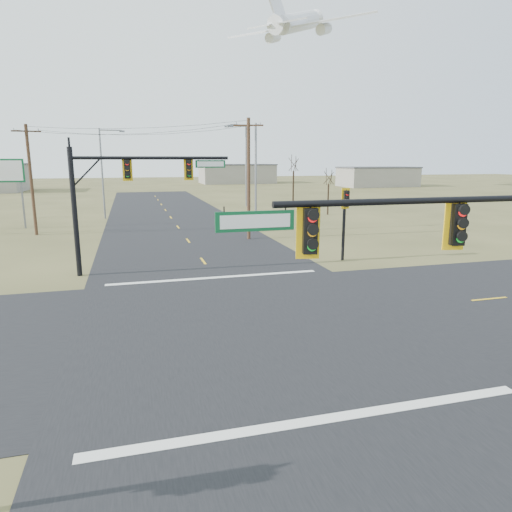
{
  "coord_description": "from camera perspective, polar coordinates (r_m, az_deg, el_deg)",
  "views": [
    {
      "loc": [
        -4.44,
        -17.31,
        6.62
      ],
      "look_at": [
        0.6,
        1.0,
        2.58
      ],
      "focal_mm": 32.0,
      "sensor_mm": 36.0,
      "label": 1
    }
  ],
  "objects": [
    {
      "name": "warehouse_right",
      "position": [
        118.4,
        14.95,
        9.49
      ],
      "size": [
        18.0,
        10.0,
        4.5
      ],
      "primitive_type": "cube",
      "color": "gray",
      "rests_on": "ground"
    },
    {
      "name": "warehouse_mid",
      "position": [
        130.73,
        -2.42,
        10.19
      ],
      "size": [
        20.0,
        12.0,
        5.0
      ],
      "primitive_type": "cube",
      "color": "gray",
      "rests_on": "ground"
    },
    {
      "name": "ground",
      "position": [
        19.05,
        -0.96,
        -8.32
      ],
      "size": [
        320.0,
        320.0,
        0.0
      ],
      "primitive_type": "plane",
      "color": "olive",
      "rests_on": "ground"
    },
    {
      "name": "highway_sign",
      "position": [
        50.11,
        -28.85,
        8.31
      ],
      "size": [
        3.56,
        0.29,
        6.67
      ],
      "rotation": [
        0.0,
        0.0,
        -0.06
      ],
      "color": "slate",
      "rests_on": "ground"
    },
    {
      "name": "streetlight_b",
      "position": [
        65.57,
        -1.46,
        11.77
      ],
      "size": [
        3.14,
        0.31,
        11.31
      ],
      "rotation": [
        0.0,
        0.0,
        0.04
      ],
      "color": "slate",
      "rests_on": "ground"
    },
    {
      "name": "utility_pole_far",
      "position": [
        44.81,
        -26.31,
        8.67
      ],
      "size": [
        2.32,
        0.53,
        9.56
      ],
      "rotation": [
        0.0,
        0.0,
        0.18
      ],
      "color": "#4B2F20",
      "rests_on": "ground"
    },
    {
      "name": "stop_bar_near",
      "position": [
        12.62,
        8.11,
        -19.59
      ],
      "size": [
        12.0,
        0.4,
        0.01
      ],
      "primitive_type": "cube",
      "color": "silver",
      "rests_on": "road_ns"
    },
    {
      "name": "streetlight_c",
      "position": [
        54.53,
        -18.48,
        10.32
      ],
      "size": [
        2.78,
        0.36,
        9.96
      ],
      "rotation": [
        0.0,
        0.0,
        0.22
      ],
      "color": "slate",
      "rests_on": "ground"
    },
    {
      "name": "road_ns",
      "position": [
        19.05,
        -0.96,
        -8.29
      ],
      "size": [
        14.0,
        160.0,
        0.02
      ],
      "primitive_type": "cube",
      "color": "black",
      "rests_on": "ground"
    },
    {
      "name": "pedestal_signal_ne",
      "position": [
        30.45,
        11.1,
        5.82
      ],
      "size": [
        0.58,
        0.51,
        4.82
      ],
      "rotation": [
        0.0,
        0.0,
        -0.04
      ],
      "color": "black",
      "rests_on": "ground"
    },
    {
      "name": "bare_tree_c",
      "position": [
        56.22,
        9.09,
        9.81
      ],
      "size": [
        3.24,
        3.24,
        5.88
      ],
      "rotation": [
        0.0,
        0.0,
        -0.39
      ],
      "color": "black",
      "rests_on": "ground"
    },
    {
      "name": "utility_pole_near",
      "position": [
        38.11,
        -0.93,
        9.76
      ],
      "size": [
        2.34,
        0.84,
        9.89
      ],
      "rotation": [
        0.0,
        0.0,
        -0.3
      ],
      "color": "#4B2F20",
      "rests_on": "ground"
    },
    {
      "name": "road_ew",
      "position": [
        19.05,
        -0.96,
        -8.29
      ],
      "size": [
        160.0,
        14.0,
        0.02
      ],
      "primitive_type": "cube",
      "color": "black",
      "rests_on": "ground"
    },
    {
      "name": "bare_tree_d",
      "position": [
        63.66,
        4.73,
        11.52
      ],
      "size": [
        3.8,
        3.8,
        7.6
      ],
      "rotation": [
        0.0,
        0.0,
        -0.41
      ],
      "color": "black",
      "rests_on": "ground"
    },
    {
      "name": "mast_arm_far",
      "position": [
        27.49,
        -15.86,
        8.72
      ],
      "size": [
        9.0,
        0.45,
        7.29
      ],
      "rotation": [
        0.0,
        0.0,
        -0.09
      ],
      "color": "black",
      "rests_on": "ground"
    },
    {
      "name": "streetlight_a",
      "position": [
        42.04,
        -0.32,
        10.46
      ],
      "size": [
        2.73,
        0.37,
        9.78
      ],
      "rotation": [
        0.0,
        0.0,
        0.25
      ],
      "color": "slate",
      "rests_on": "ground"
    },
    {
      "name": "stop_bar_far",
      "position": [
        26.05,
        -5.09,
        -2.7
      ],
      "size": [
        12.0,
        0.4,
        0.01
      ],
      "primitive_type": "cube",
      "color": "silver",
      "rests_on": "road_ns"
    },
    {
      "name": "mast_arm_near",
      "position": [
        12.65,
        23.66,
        1.61
      ],
      "size": [
        10.32,
        0.51,
        6.23
      ],
      "rotation": [
        0.0,
        0.0,
        -0.21
      ],
      "color": "black",
      "rests_on": "ground"
    },
    {
      "name": "jet_airliner",
      "position": [
        102.85,
        5.21,
        27.1
      ],
      "size": [
        30.82,
        30.68,
        15.23
      ],
      "rotation": [
        0.0,
        -0.31,
        0.73
      ],
      "color": "silver"
    }
  ]
}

